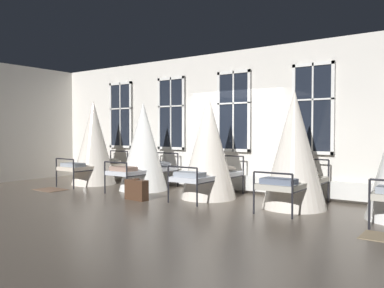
{
  "coord_description": "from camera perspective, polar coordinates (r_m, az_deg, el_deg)",
  "views": [
    {
      "loc": [
        4.84,
        -7.37,
        1.49
      ],
      "look_at": [
        -0.47,
        0.03,
        1.2
      ],
      "focal_mm": 37.0,
      "sensor_mm": 36.0,
      "label": 1
    }
  ],
  "objects": [
    {
      "name": "suitcase_dark",
      "position": [
        8.72,
        -8.01,
        -6.54
      ],
      "size": [
        0.57,
        0.25,
        0.47
      ],
      "rotation": [
        0.0,
        0.0,
        -0.07
      ],
      "color": "#472D1E",
      "rests_on": "ground"
    },
    {
      "name": "rug_first",
      "position": [
        10.76,
        -19.71,
        -6.21
      ],
      "size": [
        0.81,
        0.58,
        0.01
      ],
      "primitive_type": "cube",
      "rotation": [
        0.0,
        0.0,
        -0.02
      ],
      "color": "brown",
      "rests_on": "ground"
    },
    {
      "name": "window_bank",
      "position": [
        9.79,
        5.98,
        -0.38
      ],
      "size": [
        8.79,
        0.1,
        2.91
      ],
      "color": "black",
      "rests_on": "ground"
    },
    {
      "name": "cot_fourth",
      "position": [
        7.92,
        14.53,
        -0.96
      ],
      "size": [
        1.25,
        1.99,
        2.3
      ],
      "rotation": [
        0.0,
        0.0,
        1.56
      ],
      "color": "black",
      "rests_on": "ground"
    },
    {
      "name": "ground",
      "position": [
        8.94,
        2.34,
        -7.76
      ],
      "size": [
        23.5,
        23.5,
        0.0
      ],
      "primitive_type": "plane",
      "color": "brown"
    },
    {
      "name": "back_wall_with_windows",
      "position": [
        9.89,
        6.34,
        3.25
      ],
      "size": [
        12.75,
        0.1,
        3.48
      ],
      "primitive_type": "cube",
      "color": "silver",
      "rests_on": "ground"
    },
    {
      "name": "cot_second",
      "position": [
        10.12,
        -7.02,
        -0.47
      ],
      "size": [
        1.25,
        1.99,
        2.24
      ],
      "rotation": [
        0.0,
        0.0,
        1.58
      ],
      "color": "black",
      "rests_on": "ground"
    },
    {
      "name": "cot_first",
      "position": [
        11.5,
        -13.99,
        0.06
      ],
      "size": [
        1.25,
        1.98,
        2.36
      ],
      "rotation": [
        0.0,
        0.0,
        1.57
      ],
      "color": "black",
      "rests_on": "ground"
    },
    {
      "name": "cot_third",
      "position": [
        8.81,
        2.37,
        -0.55
      ],
      "size": [
        1.25,
        1.99,
        2.32
      ],
      "rotation": [
        0.0,
        0.0,
        1.58
      ],
      "color": "black",
      "rests_on": "ground"
    }
  ]
}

